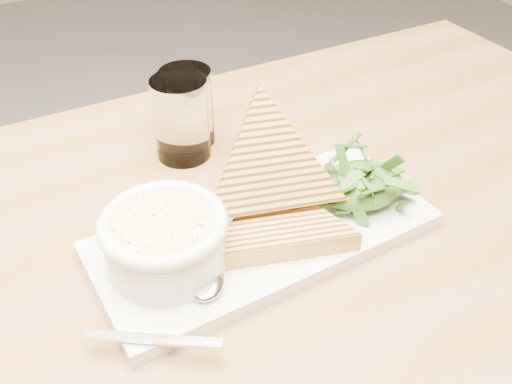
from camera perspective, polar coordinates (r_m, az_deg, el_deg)
name	(u,v)px	position (r m, az deg, el deg)	size (l,w,h in m)	color
table_top	(253,306)	(0.57, -0.26, -11.32)	(1.29, 0.86, 0.04)	#8C5F3E
table_leg_br	(429,213)	(1.32, 16.95, -2.06)	(0.06, 0.06, 0.73)	#8C5F3E
platter	(264,234)	(0.60, 0.78, -4.20)	(0.36, 0.16, 0.02)	white
soup_bowl	(166,246)	(0.55, -8.99, -5.37)	(0.11, 0.11, 0.05)	white
soup	(163,224)	(0.53, -9.28, -3.22)	(0.10, 0.10, 0.01)	#D9B982
bowl_rim	(163,223)	(0.53, -9.30, -3.06)	(0.12, 0.12, 0.01)	white
sandwich_flat	(278,225)	(0.59, 2.26, -3.29)	(0.17, 0.17, 0.02)	#BE913F
sandwich_lean	(270,169)	(0.59, 1.38, 2.29)	(0.17, 0.17, 0.09)	#BE913F
salad_base	(361,185)	(0.64, 10.42, 0.70)	(0.10, 0.08, 0.04)	#1B460F
arugula_pile	(361,179)	(0.63, 10.50, 1.28)	(0.11, 0.10, 0.05)	#467229
spoon_bowl	(206,282)	(0.54, -5.00, -9.00)	(0.03, 0.05, 0.01)	silver
spoon_handle	(153,339)	(0.51, -10.23, -14.26)	(0.12, 0.01, 0.00)	silver
glass_near	(181,119)	(0.71, -7.48, 7.28)	(0.07, 0.07, 0.10)	white
glass_far	(187,107)	(0.74, -6.87, 8.42)	(0.07, 0.07, 0.10)	white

